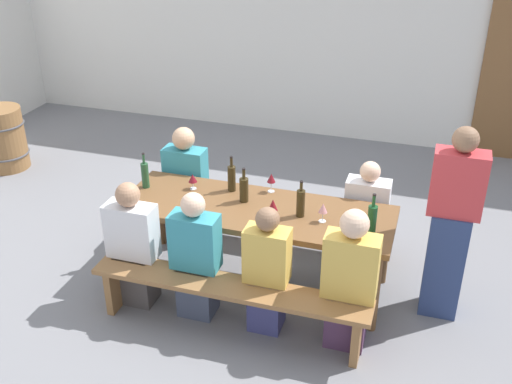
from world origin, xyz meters
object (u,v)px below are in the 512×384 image
at_px(wine_bottle_2, 301,203).
at_px(wine_barrel, 3,138).
at_px(wine_bottle_4, 232,178).
at_px(wine_glass_3, 271,179).
at_px(bench_near, 229,294).
at_px(seated_guest_near_1, 196,259).
at_px(wine_bottle_3, 372,218).
at_px(wine_glass_1, 323,209).
at_px(seated_guest_near_0, 134,248).
at_px(seated_guest_far_0, 186,186).
at_px(seated_guest_near_2, 267,273).
at_px(seated_guest_far_1, 366,219).
at_px(standing_host, 450,228).
at_px(wine_glass_0, 193,179).
at_px(wine_bottle_1, 145,175).
at_px(wine_glass_2, 273,205).
at_px(wine_bottle_0, 244,189).
at_px(bench_far, 278,210).
at_px(tasting_table, 256,216).
at_px(seated_guest_near_3, 349,283).

distance_m(wine_bottle_2, wine_barrel, 4.30).
relative_size(wine_bottle_4, wine_glass_3, 1.88).
relative_size(bench_near, seated_guest_near_1, 1.99).
height_order(wine_bottle_3, wine_glass_1, wine_bottle_3).
relative_size(bench_near, seated_guest_near_0, 1.99).
relative_size(wine_bottle_3, seated_guest_far_0, 0.29).
height_order(seated_guest_near_2, seated_guest_far_1, seated_guest_near_2).
bearing_deg(standing_host, wine_bottle_4, -5.04).
distance_m(wine_glass_0, standing_host, 2.20).
relative_size(wine_bottle_1, wine_glass_0, 2.31).
bearing_deg(wine_glass_3, wine_glass_2, -72.36).
height_order(wine_bottle_0, wine_barrel, wine_bottle_0).
bearing_deg(wine_glass_2, wine_bottle_4, 141.45).
xyz_separation_m(wine_bottle_3, wine_glass_1, (-0.39, 0.05, -0.00)).
height_order(bench_far, wine_glass_2, wine_glass_2).
height_order(tasting_table, seated_guest_near_1, seated_guest_near_1).
bearing_deg(seated_guest_near_3, wine_glass_2, 60.64).
height_order(bench_far, wine_glass_3, wine_glass_3).
distance_m(bench_near, seated_guest_far_0, 1.53).
distance_m(wine_bottle_1, standing_host, 2.61).
relative_size(wine_bottle_4, wine_glass_1, 1.99).
relative_size(wine_bottle_3, seated_guest_near_1, 0.30).
distance_m(seated_guest_near_1, seated_guest_near_2, 0.59).
bearing_deg(seated_guest_near_0, wine_glass_3, -46.66).
bearing_deg(wine_barrel, wine_bottle_2, -18.83).
height_order(wine_bottle_4, standing_host, standing_host).
relative_size(standing_host, wine_barrel, 2.13).
distance_m(seated_guest_near_2, seated_guest_near_3, 0.64).
bearing_deg(wine_barrel, tasting_table, -20.39).
height_order(tasting_table, wine_bottle_1, wine_bottle_1).
bearing_deg(seated_guest_near_0, seated_guest_near_1, -90.00).
height_order(wine_bottle_0, wine_glass_2, wine_bottle_0).
xyz_separation_m(bench_near, wine_bottle_0, (-0.13, 0.78, 0.50)).
distance_m(tasting_table, seated_guest_near_1, 0.65).
xyz_separation_m(wine_glass_3, seated_guest_near_2, (0.22, -0.87, -0.37)).
bearing_deg(tasting_table, bench_far, 90.00).
distance_m(wine_glass_1, seated_guest_near_3, 0.66).
bearing_deg(seated_guest_near_3, seated_guest_near_1, 90.00).
height_order(bench_far, standing_host, standing_host).
relative_size(tasting_table, wine_glass_3, 13.20).
distance_m(wine_glass_0, seated_guest_near_3, 1.71).
height_order(wine_bottle_2, seated_guest_far_0, seated_guest_far_0).
height_order(wine_bottle_2, seated_guest_far_1, wine_bottle_2).
distance_m(wine_bottle_0, seated_guest_far_1, 1.16).
xyz_separation_m(wine_glass_3, seated_guest_far_0, (-0.92, 0.22, -0.33)).
bearing_deg(seated_guest_far_1, standing_host, 56.20).
distance_m(bench_near, wine_glass_0, 1.18).
bearing_deg(seated_guest_near_1, bench_far, -14.86).
relative_size(bench_far, wine_glass_2, 11.78).
relative_size(tasting_table, seated_guest_near_3, 1.97).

